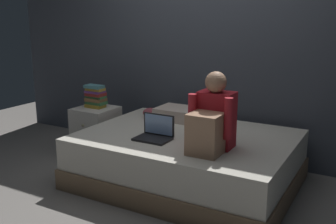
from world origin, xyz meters
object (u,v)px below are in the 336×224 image
Objects in this scene: person_sitting at (212,121)px; pillow at (183,114)px; bed at (187,159)px; nightstand at (96,131)px; laptop at (155,133)px; clothes_pile at (159,112)px; book_stack at (95,96)px.

person_sitting is 1.00m from pillow.
nightstand reaches higher than bed.
bed is 3.05× the size of person_sitting.
laptop is (-0.19, -0.27, 0.30)m from bed.
person_sitting is 2.02× the size of clothes_pile.
pillow is at bearing 4.55° from clothes_pile.
bed is 7.68× the size of book_stack.
pillow is at bearing 96.88° from laptop.
bed is 6.25× the size of laptop.
person_sitting is (1.67, -0.50, 0.46)m from nightstand.
laptop reaches higher than nightstand.
nightstand is at bearing -64.66° from book_stack.
clothes_pile is at bearing 118.03° from laptop.
person_sitting is at bearing -37.29° from clothes_pile.
person_sitting reaches higher than nightstand.
laptop is 0.72m from pillow.
pillow is (-0.65, 0.74, -0.19)m from person_sitting.
nightstand is at bearing -164.05° from clothes_pile.
bed is at bearing -37.12° from clothes_pile.
book_stack is at bearing 155.26° from laptop.
clothes_pile is (0.74, 0.21, 0.27)m from nightstand.
laptop is (1.11, -0.49, 0.27)m from nightstand.
bed is at bearing -10.66° from book_stack.
book_stack reaches higher than bed.
book_stack is (-1.69, 0.53, -0.06)m from person_sitting.
laptop reaches higher than pillow.
laptop is 0.79m from clothes_pile.
person_sitting is at bearing -48.43° from pillow.
book_stack is (-1.31, 0.25, 0.44)m from bed.
bed is 3.58× the size of nightstand.
laptop is at bearing -23.72° from nightstand.
pillow is at bearing 131.57° from person_sitting.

